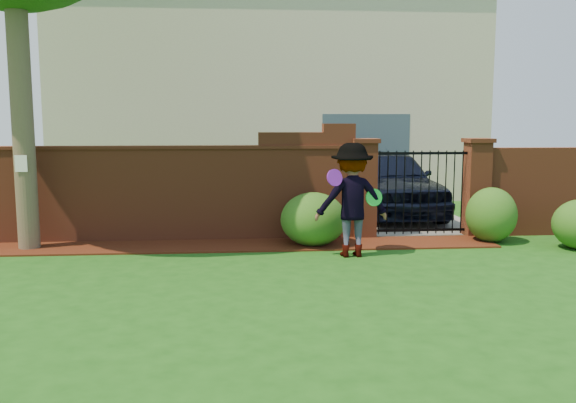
{
  "coord_description": "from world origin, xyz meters",
  "views": [
    {
      "loc": [
        -0.0,
        -7.23,
        2.2
      ],
      "look_at": [
        0.73,
        1.4,
        1.05
      ],
      "focal_mm": 37.74,
      "sensor_mm": 36.0,
      "label": 1
    }
  ],
  "objects": [
    {
      "name": "ground",
      "position": [
        0.0,
        0.0,
        -0.01
      ],
      "size": [
        80.0,
        80.0,
        0.01
      ],
      "primitive_type": "cube",
      "color": "#184B12",
      "rests_on": "ground"
    },
    {
      "name": "mulch_bed",
      "position": [
        -0.95,
        3.34,
        0.01
      ],
      "size": [
        11.1,
        1.08,
        0.03
      ],
      "primitive_type": "cube",
      "color": "#38140A",
      "rests_on": "ground"
    },
    {
      "name": "brick_wall",
      "position": [
        -2.01,
        4.0,
        0.93
      ],
      "size": [
        8.7,
        0.31,
        2.16
      ],
      "color": "brown",
      "rests_on": "ground"
    },
    {
      "name": "brick_wall_return",
      "position": [
        6.6,
        4.0,
        0.85
      ],
      "size": [
        4.0,
        0.25,
        1.7
      ],
      "primitive_type": "cube",
      "color": "brown",
      "rests_on": "ground"
    },
    {
      "name": "pillar_left",
      "position": [
        2.4,
        4.0,
        0.96
      ],
      "size": [
        0.5,
        0.5,
        1.88
      ],
      "color": "brown",
      "rests_on": "ground"
    },
    {
      "name": "pillar_right",
      "position": [
        4.6,
        4.0,
        0.96
      ],
      "size": [
        0.5,
        0.5,
        1.88
      ],
      "color": "brown",
      "rests_on": "ground"
    },
    {
      "name": "iron_gate",
      "position": [
        3.5,
        4.0,
        0.85
      ],
      "size": [
        1.78,
        0.03,
        1.6
      ],
      "color": "black",
      "rests_on": "ground"
    },
    {
      "name": "driveway",
      "position": [
        3.5,
        8.0,
        0.01
      ],
      "size": [
        3.2,
        8.0,
        0.01
      ],
      "primitive_type": "cube",
      "color": "gray",
      "rests_on": "ground"
    },
    {
      "name": "house",
      "position": [
        1.0,
        12.0,
        3.16
      ],
      "size": [
        12.4,
        6.4,
        6.3
      ],
      "color": "beige",
      "rests_on": "ground"
    },
    {
      "name": "car",
      "position": [
        3.52,
        6.48,
        0.79
      ],
      "size": [
        2.2,
        4.77,
        1.58
      ],
      "primitive_type": "imported",
      "rotation": [
        0.0,
        0.0,
        0.07
      ],
      "color": "black",
      "rests_on": "ground"
    },
    {
      "name": "paper_notice",
      "position": [
        -3.6,
        3.21,
        1.5
      ],
      "size": [
        0.2,
        0.01,
        0.28
      ],
      "primitive_type": "cube",
      "color": "white",
      "rests_on": "tree"
    },
    {
      "name": "shrub_left",
      "position": [
        1.34,
        3.28,
        0.48
      ],
      "size": [
        1.17,
        1.17,
        0.96
      ],
      "primitive_type": "ellipsoid",
      "color": "#1D5419",
      "rests_on": "ground"
    },
    {
      "name": "shrub_middle",
      "position": [
        4.63,
        3.34,
        0.5
      ],
      "size": [
        0.92,
        0.92,
        1.01
      ],
      "primitive_type": "ellipsoid",
      "color": "#1D5419",
      "rests_on": "ground"
    },
    {
      "name": "man",
      "position": [
        1.86,
        2.38,
        0.93
      ],
      "size": [
        1.22,
        0.73,
        1.86
      ],
      "primitive_type": "imported",
      "rotation": [
        0.0,
        0.0,
        3.18
      ],
      "color": "gray",
      "rests_on": "ground"
    },
    {
      "name": "frisbee_purple",
      "position": [
        1.53,
        2.16,
        1.32
      ],
      "size": [
        0.28,
        0.18,
        0.27
      ],
      "primitive_type": "cylinder",
      "rotation": [
        1.36,
        0.0,
        0.4
      ],
      "color": "purple",
      "rests_on": "man"
    },
    {
      "name": "frisbee_green",
      "position": [
        2.2,
        2.31,
        0.98
      ],
      "size": [
        0.29,
        0.12,
        0.28
      ],
      "primitive_type": "cylinder",
      "rotation": [
        1.43,
        0.0,
        0.2
      ],
      "color": "green",
      "rests_on": "man"
    }
  ]
}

